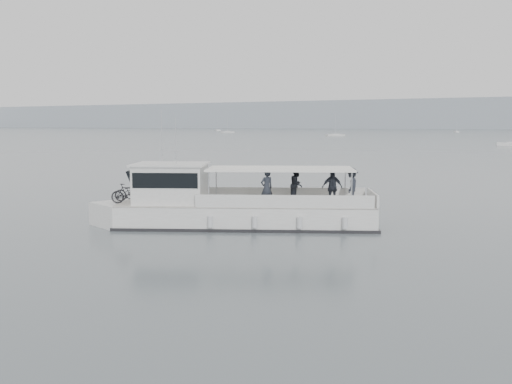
% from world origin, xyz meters
% --- Properties ---
extents(ground, '(1400.00, 1400.00, 0.00)m').
position_xyz_m(ground, '(0.00, 0.00, 0.00)').
color(ground, '#505B5F').
rests_on(ground, ground).
extents(tour_boat, '(12.59, 7.80, 5.51)m').
position_xyz_m(tour_boat, '(-5.47, 0.39, 0.90)').
color(tour_boat, white).
rests_on(tour_boat, ground).
extents(moored_fleet, '(402.14, 327.73, 10.71)m').
position_xyz_m(moored_fleet, '(-26.25, 205.45, 0.36)').
color(moored_fleet, white).
rests_on(moored_fleet, ground).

